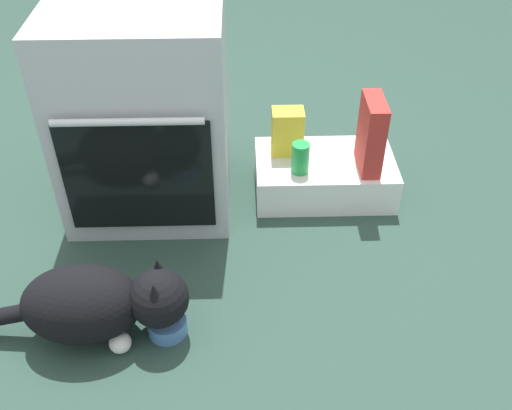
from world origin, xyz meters
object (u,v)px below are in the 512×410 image
object	(u,v)px
cat	(97,303)
cereal_box	(371,135)
food_bowl	(167,324)
oven	(145,109)
snack_bag	(287,132)
pantry_cabinet	(324,175)
soda_can	(300,158)

from	to	relation	value
cat	cereal_box	world-z (taller)	cereal_box
food_bowl	cereal_box	bearing A→B (deg)	42.14
oven	snack_bag	distance (m)	0.54
food_bowl	cat	size ratio (longest dim) A/B	0.16
pantry_cabinet	snack_bag	distance (m)	0.23
cat	soda_can	bearing A→B (deg)	43.61
oven	soda_can	distance (m)	0.59
food_bowl	soda_can	size ratio (longest dim) A/B	1.01
cat	soda_can	xyz separation A→B (m)	(0.65, 0.62, 0.08)
pantry_cabinet	food_bowl	size ratio (longest dim) A/B	4.43
food_bowl	pantry_cabinet	bearing A→B (deg)	51.07
pantry_cabinet	cat	world-z (taller)	cat
soda_can	snack_bag	size ratio (longest dim) A/B	0.67
pantry_cabinet	cereal_box	bearing A→B (deg)	-18.38
food_bowl	soda_can	xyz separation A→B (m)	(0.45, 0.62, 0.18)
cereal_box	soda_can	bearing A→B (deg)	-174.35
oven	cat	distance (m)	0.74
oven	cat	xyz separation A→B (m)	(-0.09, -0.69, -0.25)
soda_can	snack_bag	bearing A→B (deg)	106.29
snack_bag	soda_can	bearing A→B (deg)	-73.71
food_bowl	cat	world-z (taller)	cat
snack_bag	cat	bearing A→B (deg)	-128.98
pantry_cabinet	oven	bearing A→B (deg)	179.67
oven	pantry_cabinet	size ratio (longest dim) A/B	1.43
cereal_box	cat	bearing A→B (deg)	-144.62
pantry_cabinet	cereal_box	xyz separation A→B (m)	(0.15, -0.05, 0.22)
pantry_cabinet	soda_can	size ratio (longest dim) A/B	4.45
oven	cereal_box	size ratio (longest dim) A/B	2.73
food_bowl	snack_bag	bearing A→B (deg)	61.18
cat	cereal_box	bearing A→B (deg)	35.36
pantry_cabinet	cat	distance (m)	1.02
oven	food_bowl	size ratio (longest dim) A/B	6.33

